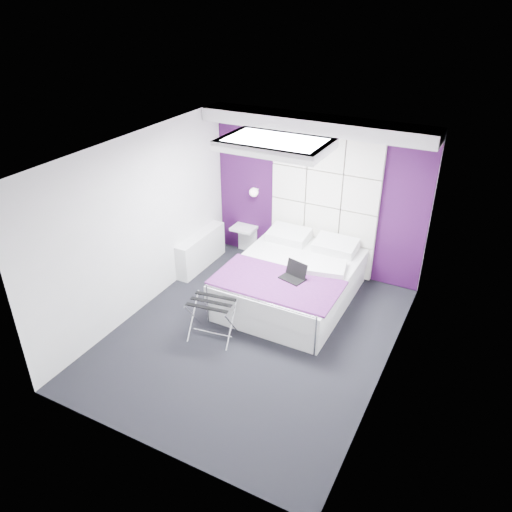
{
  "coord_description": "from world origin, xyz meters",
  "views": [
    {
      "loc": [
        2.61,
        -4.92,
        4.3
      ],
      "look_at": [
        -0.14,
        0.35,
        1.04
      ],
      "focal_mm": 35.0,
      "sensor_mm": 36.0,
      "label": 1
    }
  ],
  "objects_px": {
    "nightstand": "(244,228)",
    "laptop": "(294,274)",
    "wall_lamp": "(255,192)",
    "bed": "(292,281)",
    "luggage_rack": "(212,319)",
    "radiator": "(201,250)"
  },
  "relations": [
    {
      "from": "nightstand",
      "to": "laptop",
      "type": "xyz_separation_m",
      "value": [
        1.53,
        -1.3,
        0.17
      ]
    },
    {
      "from": "bed",
      "to": "luggage_rack",
      "type": "height_order",
      "value": "bed"
    },
    {
      "from": "radiator",
      "to": "laptop",
      "type": "distance_m",
      "value": 2.08
    },
    {
      "from": "radiator",
      "to": "luggage_rack",
      "type": "height_order",
      "value": "radiator"
    },
    {
      "from": "luggage_rack",
      "to": "wall_lamp",
      "type": "bearing_deg",
      "value": 95.62
    },
    {
      "from": "wall_lamp",
      "to": "bed",
      "type": "relative_size",
      "value": 0.07
    },
    {
      "from": "laptop",
      "to": "bed",
      "type": "bearing_deg",
      "value": 131.62
    },
    {
      "from": "wall_lamp",
      "to": "luggage_rack",
      "type": "xyz_separation_m",
      "value": [
        0.58,
        -2.36,
        -0.93
      ]
    },
    {
      "from": "bed",
      "to": "laptop",
      "type": "xyz_separation_m",
      "value": [
        0.17,
        -0.34,
        0.35
      ]
    },
    {
      "from": "wall_lamp",
      "to": "bed",
      "type": "height_order",
      "value": "wall_lamp"
    },
    {
      "from": "radiator",
      "to": "nightstand",
      "type": "distance_m",
      "value": 0.87
    },
    {
      "from": "bed",
      "to": "nightstand",
      "type": "bearing_deg",
      "value": 144.74
    },
    {
      "from": "nightstand",
      "to": "luggage_rack",
      "type": "bearing_deg",
      "value": -71.44
    },
    {
      "from": "wall_lamp",
      "to": "radiator",
      "type": "xyz_separation_m",
      "value": [
        -0.64,
        -0.76,
        -0.92
      ]
    },
    {
      "from": "wall_lamp",
      "to": "nightstand",
      "type": "xyz_separation_m",
      "value": [
        -0.2,
        -0.04,
        -0.72
      ]
    },
    {
      "from": "bed",
      "to": "luggage_rack",
      "type": "bearing_deg",
      "value": -113.07
    },
    {
      "from": "wall_lamp",
      "to": "laptop",
      "type": "bearing_deg",
      "value": -45.29
    },
    {
      "from": "radiator",
      "to": "luggage_rack",
      "type": "xyz_separation_m",
      "value": [
        1.22,
        -1.6,
        -0.01
      ]
    },
    {
      "from": "radiator",
      "to": "nightstand",
      "type": "relative_size",
      "value": 2.91
    },
    {
      "from": "radiator",
      "to": "bed",
      "type": "relative_size",
      "value": 0.55
    },
    {
      "from": "bed",
      "to": "laptop",
      "type": "bearing_deg",
      "value": -63.66
    },
    {
      "from": "radiator",
      "to": "laptop",
      "type": "height_order",
      "value": "laptop"
    }
  ]
}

